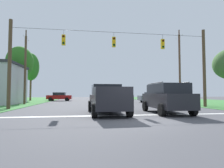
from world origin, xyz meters
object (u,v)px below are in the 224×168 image
object	(u,v)px
tree_roadside_far_right	(31,67)
tree_roadside_left	(20,62)
overhead_signal_span	(114,62)
distant_car_oncoming	(153,97)
utility_pole_mid_right	(180,67)
pickup_truck	(107,99)
utility_pole_near_left	(25,68)
distant_car_far_parked	(59,96)
distant_car_crossing_white	(111,97)
suv_black	(166,98)

from	to	relation	value
tree_roadside_far_right	tree_roadside_left	size ratio (longest dim) A/B	1.04
overhead_signal_span	distant_car_oncoming	world-z (taller)	overhead_signal_span
distant_car_oncoming	tree_roadside_left	world-z (taller)	tree_roadside_left
utility_pole_mid_right	tree_roadside_left	world-z (taller)	utility_pole_mid_right
pickup_truck	utility_pole_near_left	xyz separation A→B (m)	(-8.85, 11.90, 3.52)
overhead_signal_span	utility_pole_mid_right	xyz separation A→B (m)	(9.84, 6.07, 0.60)
distant_car_oncoming	utility_pole_near_left	distance (m)	17.99
pickup_truck	distant_car_far_parked	world-z (taller)	pickup_truck
overhead_signal_span	tree_roadside_far_right	world-z (taller)	tree_roadside_far_right
overhead_signal_span	distant_car_crossing_white	bearing A→B (deg)	83.95
pickup_truck	utility_pole_mid_right	bearing A→B (deg)	44.15
overhead_signal_span	distant_car_oncoming	xyz separation A→B (m)	(7.35, 9.54, -3.45)
utility_pole_near_left	tree_roadside_left	bearing A→B (deg)	114.56
tree_roadside_far_right	distant_car_crossing_white	bearing A→B (deg)	-29.38
overhead_signal_span	tree_roadside_left	xyz separation A→B (m)	(-12.54, 12.57, 1.84)
distant_car_oncoming	utility_pole_near_left	xyz separation A→B (m)	(-17.45, -2.34, 3.69)
distant_car_oncoming	distant_car_far_parked	size ratio (longest dim) A/B	0.99
distant_car_far_parked	utility_pole_near_left	bearing A→B (deg)	-105.16
overhead_signal_span	tree_roadside_left	world-z (taller)	tree_roadside_left
utility_pole_mid_right	overhead_signal_span	bearing A→B (deg)	-148.33
suv_black	distant_car_crossing_white	world-z (taller)	suv_black
pickup_truck	distant_car_crossing_white	distance (m)	15.95
pickup_truck	tree_roadside_left	xyz separation A→B (m)	(-11.30, 17.26, 5.11)
pickup_truck	distant_car_crossing_white	size ratio (longest dim) A/B	1.24
distant_car_oncoming	utility_pole_near_left	size ratio (longest dim) A/B	0.46
overhead_signal_span	utility_pole_near_left	size ratio (longest dim) A/B	2.00
distant_car_oncoming	overhead_signal_span	bearing A→B (deg)	-127.61
utility_pole_near_left	tree_roadside_far_right	xyz separation A→B (m)	(-2.59, 11.67, 1.74)
utility_pole_near_left	tree_roadside_far_right	distance (m)	12.08
suv_black	tree_roadside_left	distance (m)	23.82
overhead_signal_span	distant_car_oncoming	bearing A→B (deg)	52.39
overhead_signal_span	distant_car_far_parked	distance (m)	19.30
distant_car_crossing_white	distant_car_far_parked	bearing A→B (deg)	142.64
overhead_signal_span	tree_roadside_left	size ratio (longest dim) A/B	2.19
distant_car_crossing_white	tree_roadside_left	distance (m)	14.78
overhead_signal_span	distant_car_crossing_white	xyz separation A→B (m)	(1.17, 11.07, -3.45)
utility_pole_near_left	tree_roadside_left	xyz separation A→B (m)	(-2.45, 5.37, 1.59)
distant_car_far_parked	tree_roadside_left	xyz separation A→B (m)	(-5.25, -4.96, 5.29)
distant_car_crossing_white	distant_car_far_parked	distance (m)	10.65
suv_black	tree_roadside_far_right	xyz separation A→B (m)	(-15.47, 23.84, 5.17)
distant_car_far_parked	distant_car_crossing_white	bearing A→B (deg)	-37.36
pickup_truck	distant_car_far_parked	xyz separation A→B (m)	(-6.05, 22.23, -0.18)
distant_car_far_parked	utility_pole_mid_right	size ratio (longest dim) A/B	0.44
pickup_truck	distant_car_crossing_white	world-z (taller)	pickup_truck
suv_black	utility_pole_near_left	bearing A→B (deg)	136.63
overhead_signal_span	pickup_truck	world-z (taller)	overhead_signal_span
overhead_signal_span	suv_black	distance (m)	6.52
utility_pole_mid_right	tree_roadside_far_right	xyz separation A→B (m)	(-22.53, 12.80, 1.38)
distant_car_oncoming	utility_pole_mid_right	bearing A→B (deg)	-54.37
distant_car_far_parked	tree_roadside_left	bearing A→B (deg)	-136.60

